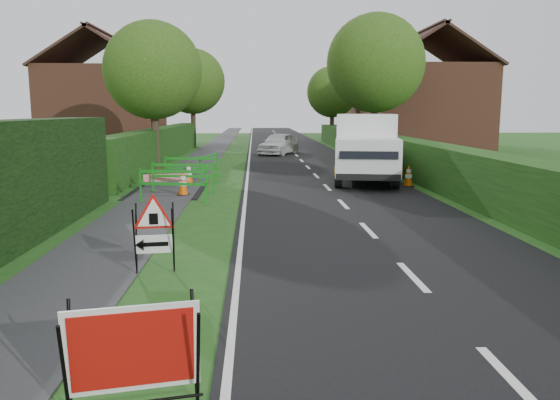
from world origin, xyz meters
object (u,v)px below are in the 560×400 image
triangle_sign (152,228)px  hatchback_car (279,144)px  red_rect_sign (133,351)px  works_van (366,146)px

triangle_sign → hatchback_car: 25.27m
red_rect_sign → works_van: (5.33, 16.03, 0.79)m
red_rect_sign → triangle_sign: 4.28m
hatchback_car → red_rect_sign: bearing=-72.0°
red_rect_sign → triangle_sign: bearing=86.6°
triangle_sign → works_van: 13.22m
works_van → hatchback_car: bearing=111.0°
works_van → hatchback_car: (-2.71, 13.26, -0.67)m
works_van → triangle_sign: bearing=-107.2°
red_rect_sign → hatchback_car: 29.41m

